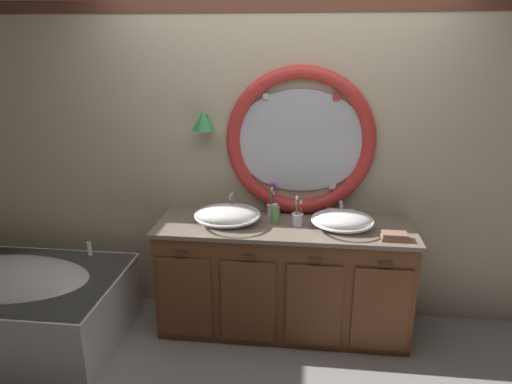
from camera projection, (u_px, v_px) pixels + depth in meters
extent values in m
plane|color=gray|center=(270.00, 348.00, 3.28)|extent=(14.00, 14.00, 0.00)
cube|color=beige|center=(279.00, 152.00, 3.44)|extent=(6.40, 0.08, 2.60)
cube|color=brown|center=(281.00, 5.00, 3.08)|extent=(6.27, 0.01, 0.09)
ellipsoid|color=silver|center=(300.00, 142.00, 3.34)|extent=(0.99, 0.02, 0.75)
torus|color=red|center=(300.00, 142.00, 3.33)|extent=(1.09, 0.10, 1.09)
cube|color=green|center=(369.00, 147.00, 3.28)|extent=(0.05, 0.01, 0.05)
cube|color=red|center=(336.00, 97.00, 3.20)|extent=(0.04, 0.01, 0.04)
cube|color=silver|center=(266.00, 96.00, 3.25)|extent=(0.05, 0.01, 0.05)
cube|color=silver|center=(233.00, 145.00, 3.39)|extent=(0.05, 0.01, 0.05)
cube|color=purple|center=(273.00, 187.00, 3.45)|extent=(0.05, 0.01, 0.05)
cube|color=silver|center=(332.00, 186.00, 3.40)|extent=(0.05, 0.01, 0.05)
cylinder|color=#4C3823|center=(205.00, 117.00, 3.33)|extent=(0.02, 0.09, 0.02)
cone|color=green|center=(204.00, 120.00, 3.29)|extent=(0.17, 0.17, 0.14)
cube|color=brown|center=(283.00, 279.00, 3.41)|extent=(1.81, 0.54, 0.81)
cube|color=gray|center=(284.00, 227.00, 3.28)|extent=(1.84, 0.58, 0.03)
cube|color=gray|center=(286.00, 223.00, 3.55)|extent=(1.81, 0.02, 0.11)
cube|color=brown|center=(185.00, 298.00, 3.24)|extent=(0.38, 0.02, 0.62)
cylinder|color=#422D1E|center=(182.00, 254.00, 3.12)|extent=(0.10, 0.01, 0.01)
cube|color=brown|center=(248.00, 302.00, 3.19)|extent=(0.38, 0.02, 0.62)
cylinder|color=#422D1E|center=(248.00, 257.00, 3.07)|extent=(0.10, 0.01, 0.01)
cube|color=brown|center=(313.00, 306.00, 3.14)|extent=(0.38, 0.02, 0.62)
cylinder|color=#422D1E|center=(316.00, 261.00, 3.02)|extent=(0.10, 0.01, 0.01)
cube|color=brown|center=(381.00, 310.00, 3.09)|extent=(0.38, 0.02, 0.62)
cylinder|color=#422D1E|center=(386.00, 265.00, 2.97)|extent=(0.10, 0.01, 0.01)
cube|color=white|center=(10.00, 308.00, 3.32)|extent=(1.60, 0.95, 0.50)
ellipsoid|color=white|center=(5.00, 284.00, 3.26)|extent=(1.31, 0.74, 0.28)
cube|color=white|center=(4.00, 279.00, 3.25)|extent=(1.63, 0.98, 0.02)
cylinder|color=silver|center=(89.00, 249.00, 3.57)|extent=(0.04, 0.04, 0.11)
cylinder|color=silver|center=(5.00, 284.00, 3.26)|extent=(0.04, 0.04, 0.01)
ellipsoid|color=white|center=(227.00, 215.00, 3.27)|extent=(0.46, 0.30, 0.14)
torus|color=white|center=(227.00, 215.00, 3.27)|extent=(0.48, 0.48, 0.02)
cylinder|color=silver|center=(227.00, 215.00, 3.27)|extent=(0.03, 0.03, 0.01)
ellipsoid|color=white|center=(342.00, 221.00, 3.19)|extent=(0.42, 0.28, 0.12)
torus|color=white|center=(342.00, 220.00, 3.19)|extent=(0.44, 0.44, 0.02)
cylinder|color=silver|center=(342.00, 220.00, 3.19)|extent=(0.03, 0.03, 0.01)
cylinder|color=silver|center=(233.00, 212.00, 3.50)|extent=(0.05, 0.05, 0.02)
cylinder|color=silver|center=(233.00, 202.00, 3.48)|extent=(0.02, 0.02, 0.14)
sphere|color=silver|center=(232.00, 193.00, 3.46)|extent=(0.03, 0.03, 0.03)
cylinder|color=silver|center=(231.00, 196.00, 3.40)|extent=(0.02, 0.13, 0.02)
cylinder|color=silver|center=(222.00, 209.00, 3.51)|extent=(0.04, 0.04, 0.06)
cylinder|color=silver|center=(243.00, 210.00, 3.49)|extent=(0.04, 0.04, 0.06)
cube|color=silver|center=(222.00, 205.00, 3.50)|extent=(0.05, 0.01, 0.01)
cube|color=silver|center=(243.00, 205.00, 3.48)|extent=(0.05, 0.01, 0.01)
cylinder|color=silver|center=(340.00, 216.00, 3.42)|extent=(0.05, 0.05, 0.02)
cylinder|color=silver|center=(341.00, 209.00, 3.40)|extent=(0.02, 0.02, 0.10)
sphere|color=silver|center=(341.00, 202.00, 3.38)|extent=(0.03, 0.03, 0.03)
cylinder|color=silver|center=(341.00, 204.00, 3.34)|extent=(0.02, 0.10, 0.02)
cylinder|color=silver|center=(330.00, 213.00, 3.42)|extent=(0.04, 0.04, 0.06)
cylinder|color=silver|center=(351.00, 214.00, 3.40)|extent=(0.04, 0.04, 0.06)
cube|color=silver|center=(330.00, 209.00, 3.41)|extent=(0.05, 0.01, 0.01)
cube|color=silver|center=(351.00, 210.00, 3.39)|extent=(0.05, 0.01, 0.01)
cylinder|color=white|center=(272.00, 210.00, 3.45)|extent=(0.08, 0.08, 0.08)
torus|color=white|center=(272.00, 205.00, 3.44)|extent=(0.09, 0.09, 0.01)
cylinder|color=purple|center=(274.00, 204.00, 3.44)|extent=(0.02, 0.03, 0.15)
cube|color=white|center=(274.00, 193.00, 3.41)|extent=(0.02, 0.02, 0.03)
cylinder|color=orange|center=(271.00, 203.00, 3.45)|extent=(0.02, 0.03, 0.16)
cube|color=white|center=(271.00, 191.00, 3.42)|extent=(0.02, 0.02, 0.02)
cylinder|color=green|center=(272.00, 203.00, 3.42)|extent=(0.03, 0.03, 0.18)
cube|color=white|center=(272.00, 189.00, 3.39)|extent=(0.02, 0.02, 0.03)
cylinder|color=silver|center=(297.00, 220.00, 3.25)|extent=(0.08, 0.08, 0.09)
torus|color=silver|center=(298.00, 214.00, 3.24)|extent=(0.09, 0.09, 0.01)
cylinder|color=#E0383D|center=(301.00, 214.00, 3.24)|extent=(0.01, 0.02, 0.15)
cube|color=white|center=(301.00, 202.00, 3.21)|extent=(0.02, 0.01, 0.02)
cylinder|color=green|center=(296.00, 213.00, 3.25)|extent=(0.02, 0.02, 0.15)
cube|color=white|center=(296.00, 202.00, 3.22)|extent=(0.02, 0.02, 0.02)
cylinder|color=green|center=(296.00, 212.00, 3.22)|extent=(0.01, 0.02, 0.19)
cube|color=white|center=(297.00, 198.00, 3.19)|extent=(0.02, 0.02, 0.02)
cylinder|color=#6BAD66|center=(275.00, 215.00, 3.29)|extent=(0.06, 0.06, 0.13)
cylinder|color=silver|center=(275.00, 205.00, 3.27)|extent=(0.04, 0.04, 0.02)
cylinder|color=silver|center=(275.00, 204.00, 3.24)|extent=(0.01, 0.04, 0.01)
cube|color=#936B56|center=(394.00, 238.00, 3.03)|extent=(0.18, 0.10, 0.02)
cube|color=#936B56|center=(395.00, 235.00, 3.02)|extent=(0.16, 0.10, 0.02)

